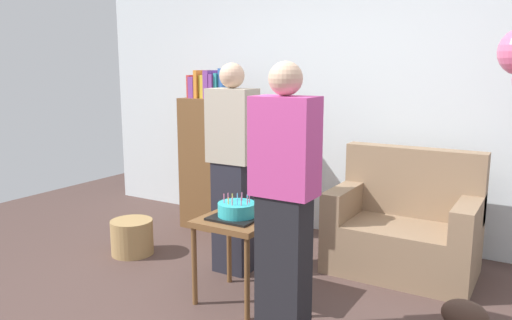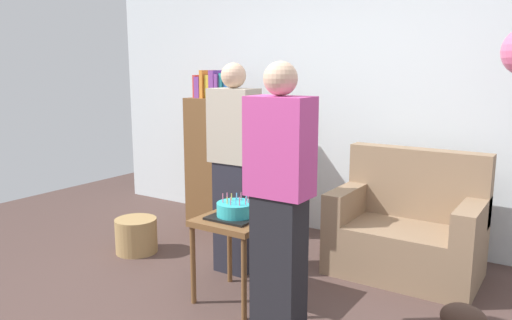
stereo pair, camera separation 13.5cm
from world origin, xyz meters
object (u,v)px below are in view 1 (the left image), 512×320
Objects in this scene: side_table at (237,231)px; birthday_cake at (237,211)px; wicker_basket at (132,237)px; handbag at (465,315)px; person_holding_cake at (284,203)px; person_blowing_candles at (233,168)px; couch at (404,229)px; bookshelf at (221,161)px.

side_table is 0.14m from birthday_cake.
handbag is at bearing 2.15° from wicker_basket.
birthday_cake is 0.20× the size of person_holding_cake.
birthday_cake reaches higher than wicker_basket.
birthday_cake is at bearing -69.20° from person_blowing_candles.
birthday_cake is at bearing -21.20° from side_table.
couch is at bearing 22.04° from wicker_basket.
side_table is at bearing -69.20° from person_blowing_candles.
person_blowing_candles is at bearing 126.65° from side_table.
handbag is (2.68, 0.10, -0.05)m from wicker_basket.
bookshelf is at bearing 176.20° from couch.
bookshelf is 1.14m from wicker_basket.
bookshelf is 0.97× the size of person_blowing_candles.
person_blowing_candles is at bearing 8.60° from wicker_basket.
birthday_cake is 0.20× the size of person_blowing_candles.
side_table is 1.84× the size of birthday_cake.
bookshelf is at bearing 128.70° from birthday_cake.
birthday_cake is (0.00, -0.00, 0.14)m from side_table.
person_blowing_candles is at bearing -19.46° from person_holding_cake.
bookshelf reaches higher than side_table.
person_holding_cake reaches higher than side_table.
person_blowing_candles reaches higher than couch.
birthday_cake is at bearing -127.27° from couch.
birthday_cake is 0.62m from person_holding_cake.
person_blowing_candles is at bearing -50.34° from bookshelf.
birthday_cake is 0.89× the size of wicker_basket.
person_blowing_candles is at bearing -148.37° from couch.
side_table is at bearing -51.30° from bookshelf.
birthday_cake is at bearing -51.30° from bookshelf.
handbag is (1.73, -0.04, -0.73)m from person_blowing_candles.
handbag is at bearing -52.33° from couch.
wicker_basket is (-0.27, -0.97, -0.54)m from bookshelf.
side_table is at bearing -11.70° from wicker_basket.
wicker_basket is (-0.96, -0.14, -0.68)m from person_blowing_candles.
handbag is (1.43, 0.36, -0.54)m from birthday_cake.
person_blowing_candles reaches higher than wicker_basket.
bookshelf is 2.14m from person_holding_cake.
person_blowing_candles is (0.69, -0.83, 0.15)m from bookshelf.
side_table is 1.33m from wicker_basket.
wicker_basket is (-1.26, 0.26, -0.35)m from side_table.
side_table is at bearing -165.78° from handbag.
bookshelf is 2.63m from handbag.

